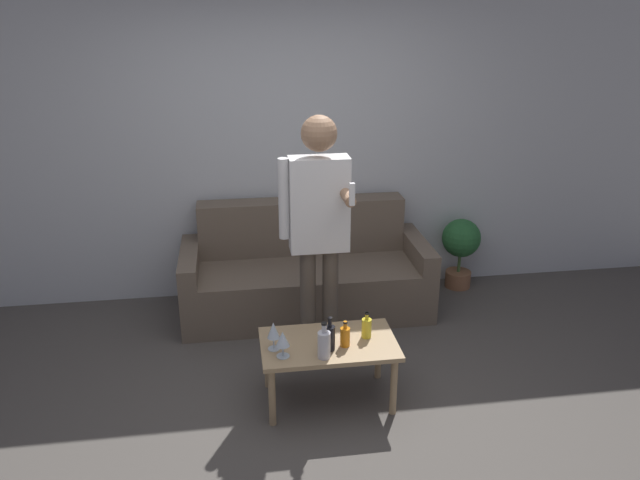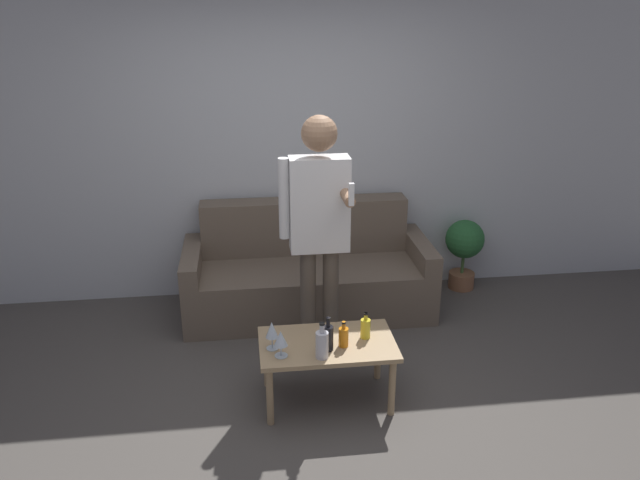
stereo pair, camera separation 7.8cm
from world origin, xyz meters
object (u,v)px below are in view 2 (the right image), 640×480
at_px(coffee_table, 327,350).
at_px(person_standing_front, 319,221).
at_px(couch, 307,274).
at_px(bottle_orange, 322,344).

relative_size(coffee_table, person_standing_front, 0.49).
xyz_separation_m(coffee_table, person_standing_front, (0.01, 0.50, 0.69)).
bearing_deg(coffee_table, couch, 89.33).
height_order(couch, person_standing_front, person_standing_front).
distance_m(couch, coffee_table, 1.31).
height_order(coffee_table, bottle_orange, bottle_orange).
height_order(coffee_table, person_standing_front, person_standing_front).
xyz_separation_m(couch, person_standing_front, (-0.01, -0.80, 0.75)).
height_order(couch, coffee_table, couch).
distance_m(couch, bottle_orange, 1.50).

